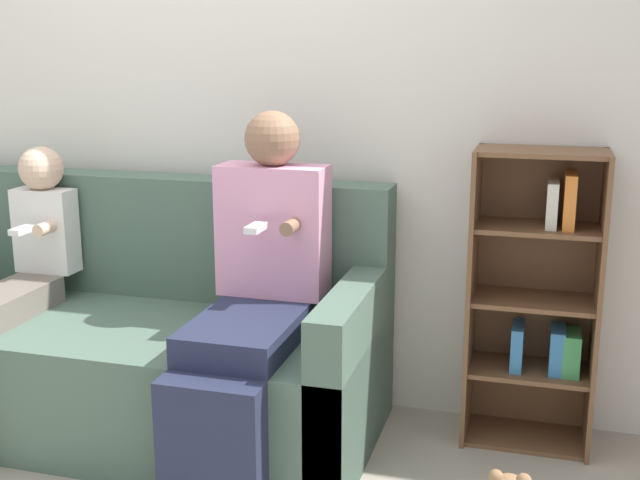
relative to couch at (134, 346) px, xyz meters
The scene contains 5 objects.
back_wall 1.08m from the couch, 65.64° to the left, with size 10.00×0.06×2.55m.
couch is the anchor object (origin of this frame).
adult_seated 0.68m from the couch, 11.92° to the right, with size 0.42×0.81×1.29m.
child_seated 0.55m from the couch, 160.16° to the right, with size 0.26×0.83×1.12m.
bookshelf 1.63m from the couch, 11.04° to the left, with size 0.48×0.30×1.15m.
Camera 1 is at (1.37, -2.21, 1.52)m, focal length 45.00 mm.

